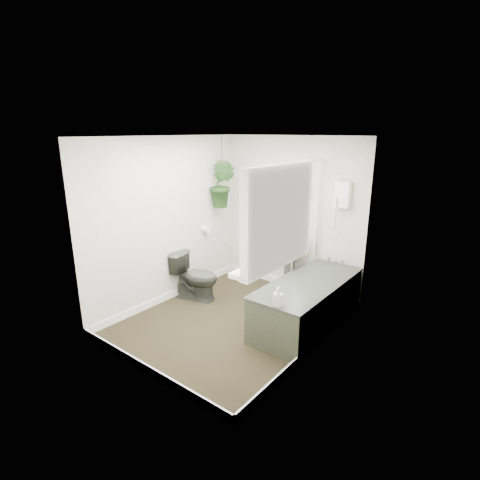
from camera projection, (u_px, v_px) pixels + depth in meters
The scene contains 22 objects.
floor at pixel (233, 321), 4.85m from camera, with size 2.30×2.80×0.02m, color black.
ceiling at pixel (232, 135), 4.20m from camera, with size 2.30×2.80×0.02m, color white.
wall_back at pixel (292, 215), 5.59m from camera, with size 2.30×0.02×2.30m, color beige.
wall_front at pixel (136, 267), 3.46m from camera, with size 2.30×0.02×2.30m, color beige.
wall_left at pixel (168, 221), 5.21m from camera, with size 0.02×2.80×2.30m, color beige.
wall_right at pixel (320, 254), 3.84m from camera, with size 0.02×2.80×2.30m, color beige.
skirting at pixel (233, 317), 4.83m from camera, with size 2.30×2.80×0.10m, color white.
bathtub at pixel (308, 303), 4.67m from camera, with size 0.72×1.72×0.58m, color #2F322B, non-canonical shape.
bath_screen at pixel (307, 215), 4.96m from camera, with size 0.04×0.72×1.40m, color silver, non-canonical shape.
shower_box at pixel (343, 194), 4.95m from camera, with size 0.20×0.10×0.35m, color white.
oval_mirror at pixel (297, 193), 5.41m from camera, with size 0.46×0.03×0.62m, color #AFA79A.
wall_sconce at pixel (273, 197), 5.66m from camera, with size 0.04×0.04×0.22m, color black.
toilet_roll_holder at pixel (206, 229), 5.77m from camera, with size 0.11×0.11×0.11m, color white.
window_recess at pixel (279, 217), 3.21m from camera, with size 0.08×1.00×0.90m, color white.
window_sill at pixel (271, 262), 3.37m from camera, with size 0.18×1.00×0.04m, color white.
window_blinds at pixel (275, 216), 3.24m from camera, with size 0.01×0.86×0.76m, color white.
toilet at pixel (196, 276), 5.40m from camera, with size 0.38×0.67×0.68m, color #2F322B.
pedestal_sink at pixel (289, 265), 5.61m from camera, with size 0.49×0.42×0.84m, color #2F322B, non-canonical shape.
sill_plant at pixel (290, 240), 3.55m from camera, with size 0.20×0.17×0.22m, color black.
hanging_plant at pixel (222, 184), 5.70m from camera, with size 0.39×0.32×0.71m, color black.
soap_bottle at pixel (278, 297), 3.94m from camera, with size 0.09×0.10×0.21m, color black.
hanging_pot at pixel (222, 165), 5.61m from camera, with size 0.16×0.16×0.12m, color #4E4631.
Camera 1 is at (2.75, -3.38, 2.37)m, focal length 28.00 mm.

